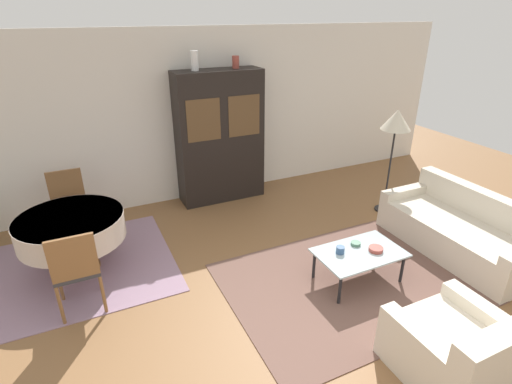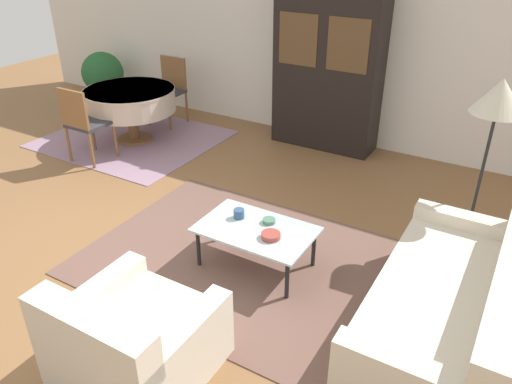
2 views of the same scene
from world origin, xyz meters
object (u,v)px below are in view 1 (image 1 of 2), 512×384
at_px(floor_lamp, 396,124).
at_px(vase_short, 236,62).
at_px(cup, 340,250).
at_px(dining_table, 71,228).
at_px(display_cabinet, 220,137).
at_px(dining_chair_far, 69,202).
at_px(vase_tall, 194,61).
at_px(bowl, 376,249).
at_px(armchair, 459,350).
at_px(dining_chair_near, 76,267).
at_px(coffee_table, 359,254).
at_px(couch, 461,231).
at_px(bowl_small, 356,244).

distance_m(floor_lamp, vase_short, 2.55).
bearing_deg(cup, dining_table, 150.19).
height_order(display_cabinet, vase_short, vase_short).
distance_m(dining_chair_far, vase_tall, 2.63).
bearing_deg(dining_chair_far, bowl, 141.00).
relative_size(armchair, bowl, 5.65).
relative_size(dining_chair_near, dining_chair_far, 1.00).
xyz_separation_m(floor_lamp, cup, (-1.76, -1.20, -0.97)).
bearing_deg(dining_table, dining_chair_far, 90.00).
height_order(coffee_table, vase_short, vase_short).
xyz_separation_m(couch, armchair, (-1.72, -1.40, 0.00)).
xyz_separation_m(dining_chair_near, dining_chair_far, (0.00, 1.66, 0.00)).
xyz_separation_m(armchair, vase_tall, (-0.86, 4.29, 1.96)).
distance_m(dining_table, bowl, 3.55).
distance_m(dining_chair_near, cup, 2.82).
bearing_deg(floor_lamp, couch, -85.96).
bearing_deg(dining_chair_far, armchair, 126.16).
distance_m(dining_table, dining_chair_near, 0.83).
bearing_deg(display_cabinet, dining_chair_far, -170.77).
distance_m(dining_table, vase_short, 3.31).
bearing_deg(dining_chair_near, couch, -10.43).
relative_size(dining_chair_near, vase_short, 5.29).
bearing_deg(dining_table, couch, -20.07).
bearing_deg(couch, display_cabinet, 37.92).
distance_m(floor_lamp, cup, 2.34).
xyz_separation_m(floor_lamp, vase_tall, (-2.49, 1.57, 0.84)).
relative_size(dining_chair_near, vase_tall, 3.42).
xyz_separation_m(display_cabinet, dining_chair_far, (-2.33, -0.38, -0.49)).
relative_size(display_cabinet, cup, 21.78).
relative_size(display_cabinet, bowl_small, 18.37).
bearing_deg(couch, dining_chair_near, 79.57).
bearing_deg(dining_chair_near, dining_chair_far, 90.00).
height_order(armchair, cup, armchair).
relative_size(floor_lamp, vase_tall, 5.74).
bearing_deg(dining_table, vase_tall, 31.28).
height_order(dining_chair_far, floor_lamp, floor_lamp).
bearing_deg(coffee_table, display_cabinet, 102.07).
height_order(coffee_table, dining_table, dining_table).
height_order(dining_table, dining_chair_near, dining_chair_near).
height_order(dining_chair_near, bowl_small, dining_chair_near).
relative_size(dining_table, dining_chair_near, 1.27).
xyz_separation_m(display_cabinet, dining_chair_near, (-2.33, -2.04, -0.49)).
bearing_deg(vase_short, coffee_table, -83.84).
relative_size(display_cabinet, dining_chair_near, 2.19).
height_order(dining_chair_far, cup, dining_chair_far).
height_order(coffee_table, display_cabinet, display_cabinet).
relative_size(armchair, bowl_small, 8.07).
height_order(floor_lamp, vase_short, vase_short).
relative_size(display_cabinet, dining_table, 1.72).
distance_m(display_cabinet, vase_tall, 1.24).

